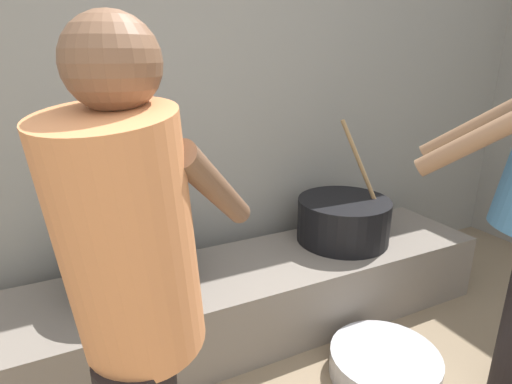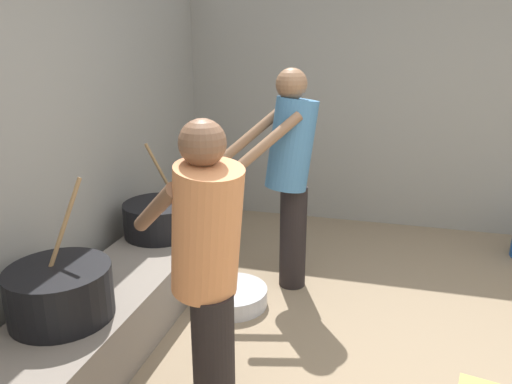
% 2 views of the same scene
% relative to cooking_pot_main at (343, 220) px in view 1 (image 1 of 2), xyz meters
% --- Properties ---
extents(block_enclosure_rear, '(5.75, 0.20, 2.38)m').
position_rel_cooking_pot_main_xyz_m(block_enclosure_rear, '(-0.96, 0.47, 0.68)').
color(block_enclosure_rear, gray).
rests_on(block_enclosure_rear, ground_plane).
extents(hearth_ledge, '(2.67, 0.60, 0.38)m').
position_rel_cooking_pot_main_xyz_m(hearth_ledge, '(-0.60, -0.05, -0.32)').
color(hearth_ledge, slate).
rests_on(hearth_ledge, ground_plane).
extents(cooking_pot_main, '(0.53, 0.53, 0.71)m').
position_rel_cooking_pot_main_xyz_m(cooking_pot_main, '(0.00, 0.00, 0.00)').
color(cooking_pot_main, black).
rests_on(cooking_pot_main, hearth_ledge).
extents(cooking_pot_secondary, '(0.55, 0.55, 0.74)m').
position_rel_cooking_pot_main_xyz_m(cooking_pot_secondary, '(-1.20, 0.00, 0.02)').
color(cooking_pot_secondary, black).
rests_on(cooking_pot_secondary, hearth_ledge).
extents(cook_in_orange_shirt, '(0.66, 0.69, 1.52)m').
position_rel_cooking_pot_main_xyz_m(cook_in_orange_shirt, '(-1.34, -0.90, 0.35)').
color(cook_in_orange_shirt, black).
rests_on(cook_in_orange_shirt, ground_plane).
extents(metal_mixing_bowl, '(0.50, 0.50, 0.12)m').
position_rel_cooking_pot_main_xyz_m(metal_mixing_bowl, '(-0.22, -0.64, -0.45)').
color(metal_mixing_bowl, '#B7B7BC').
rests_on(metal_mixing_bowl, ground_plane).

